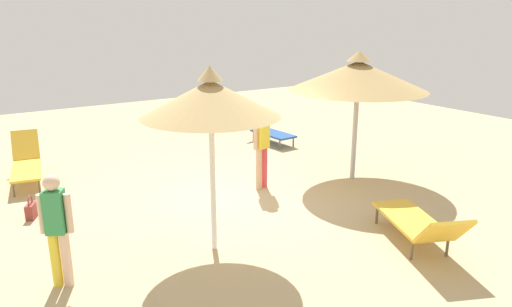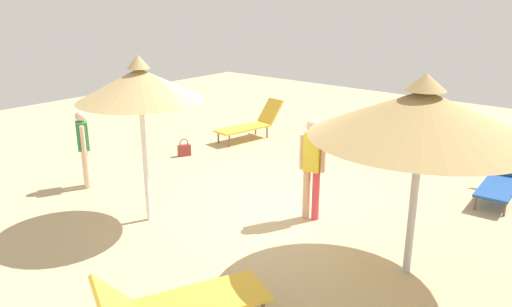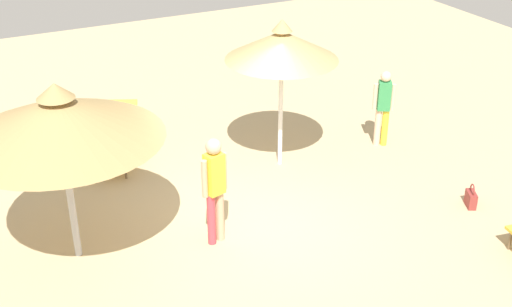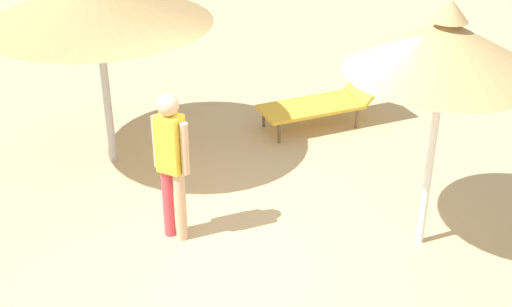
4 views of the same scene
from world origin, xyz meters
The scene contains 4 objects.
ground centered at (0.00, 0.00, -0.05)m, with size 24.00×24.00×0.10m, color tan.
parasol_umbrella_near_left centered at (1.50, -1.37, 2.37)m, with size 2.04×2.04×2.84m.
lounge_chair_back centered at (3.19, 1.34, 0.41)m, with size 2.07×1.43×0.83m.
person_standing_center centered at (-0.34, 0.76, 1.04)m, with size 0.28×0.45×1.79m.
Camera 4 is at (-4.56, -4.48, 4.70)m, focal length 48.65 mm.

